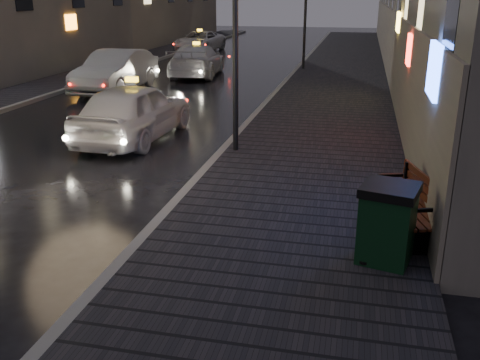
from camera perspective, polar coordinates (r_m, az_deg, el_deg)
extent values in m
plane|color=black|center=(9.52, -20.02, -6.99)|extent=(120.00, 120.00, 0.00)
cube|color=black|center=(28.38, 10.72, 11.09)|extent=(4.60, 58.00, 0.15)
cube|color=slate|center=(28.56, 5.81, 11.37)|extent=(0.20, 58.00, 0.15)
cube|color=black|center=(31.45, -13.36, 11.70)|extent=(2.40, 58.00, 0.15)
cube|color=slate|center=(30.91, -11.14, 11.73)|extent=(0.20, 58.00, 0.15)
cylinder|color=black|center=(13.50, -0.49, 13.52)|extent=(0.14, 0.14, 5.00)
cylinder|color=black|center=(29.27, 6.96, 16.60)|extent=(0.14, 0.14, 5.00)
cube|color=black|center=(8.88, 19.21, -6.17)|extent=(0.54, 0.22, 0.44)
cube|color=black|center=(8.83, 20.93, -3.82)|extent=(0.08, 0.08, 0.77)
cube|color=black|center=(8.66, 19.26, -3.05)|extent=(0.46, 0.18, 0.05)
cube|color=black|center=(10.28, 15.77, -2.28)|extent=(0.54, 0.22, 0.44)
cube|color=black|center=(10.23, 17.23, -0.23)|extent=(0.08, 0.08, 0.77)
cube|color=black|center=(10.09, 15.74, 0.49)|extent=(0.46, 0.18, 0.05)
cube|color=#4B2110|center=(9.48, 17.51, -2.69)|extent=(1.22, 2.09, 0.04)
cube|color=#4B2110|center=(9.47, 19.19, -0.84)|extent=(0.60, 1.90, 0.44)
cube|color=black|center=(8.38, 15.39, -4.90)|extent=(0.90, 0.90, 1.08)
cube|color=black|center=(8.16, 15.76, -1.01)|extent=(0.97, 0.97, 0.14)
imported|color=silver|center=(15.67, -11.26, 7.23)|extent=(2.14, 4.93, 1.66)
imported|color=#A0A1A8|center=(23.70, -13.10, 11.25)|extent=(1.90, 5.25, 1.72)
imported|color=silver|center=(27.58, -4.62, 12.60)|extent=(2.74, 5.57, 1.56)
imported|color=silver|center=(39.47, -4.30, 14.56)|extent=(2.88, 5.29, 1.41)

